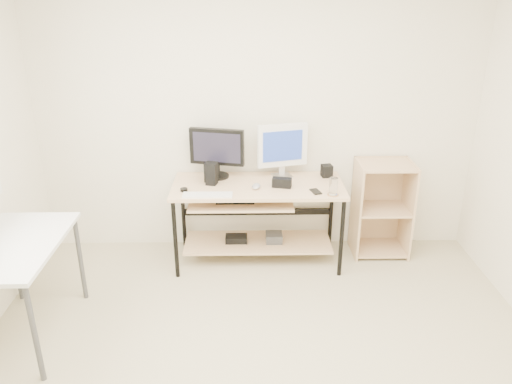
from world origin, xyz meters
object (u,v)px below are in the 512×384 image
object	(u,v)px
black_monitor	(217,150)
audio_controller	(209,172)
side_table	(15,254)
white_imac	(282,147)
desk	(255,206)
shelf_unit	(381,207)

from	to	relation	value
black_monitor	audio_controller	bearing A→B (deg)	-107.42
side_table	white_imac	size ratio (longest dim) A/B	2.05
side_table	white_imac	bearing A→B (deg)	33.30
side_table	audio_controller	bearing A→B (deg)	42.14
black_monitor	white_imac	bearing A→B (deg)	13.23
desk	side_table	bearing A→B (deg)	-147.35
desk	black_monitor	world-z (taller)	black_monitor
desk	side_table	distance (m)	1.97
black_monitor	white_imac	distance (m)	0.59
side_table	audio_controller	size ratio (longest dim) A/B	5.58
side_table	shelf_unit	distance (m)	3.09
white_imac	shelf_unit	bearing A→B (deg)	-16.76
shelf_unit	audio_controller	xyz separation A→B (m)	(-1.58, -0.09, 0.39)
side_table	white_imac	world-z (taller)	white_imac
desk	audio_controller	bearing A→B (deg)	169.91
desk	shelf_unit	bearing A→B (deg)	7.77
black_monitor	audio_controller	xyz separation A→B (m)	(-0.07, -0.11, -0.17)
side_table	white_imac	xyz separation A→B (m)	(1.90, 1.25, 0.36)
side_table	audio_controller	world-z (taller)	audio_controller
side_table	shelf_unit	bearing A→B (deg)	23.33
desk	audio_controller	distance (m)	0.51
desk	side_table	xyz separation A→B (m)	(-1.65, -1.06, 0.13)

